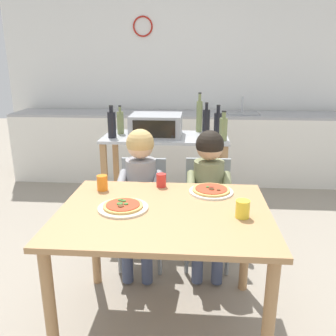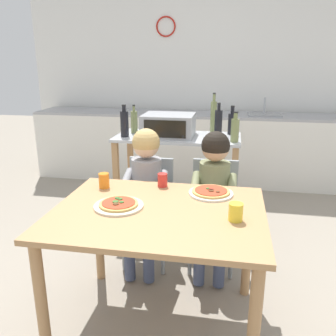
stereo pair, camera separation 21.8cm
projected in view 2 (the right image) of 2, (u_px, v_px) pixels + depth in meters
ground_plane at (186, 230)px, 3.35m from camera, size 12.52×12.52×0.00m
back_wall_tiled at (206, 75)px, 4.77m from camera, size 4.88×0.14×2.70m
kitchen_counter at (202, 147)px, 4.65m from camera, size 4.39×0.60×1.09m
kitchen_island_cart at (178, 167)px, 3.29m from camera, size 1.12×0.54×0.88m
toaster_oven at (169, 125)px, 3.18m from camera, size 0.45×0.39×0.20m
bottle_tall_green_wine at (124, 123)px, 3.14m from camera, size 0.07×0.07×0.29m
bottle_slim_sauce at (214, 116)px, 3.31m from camera, size 0.06×0.06×0.37m
bottle_clear_vinegar at (134, 122)px, 3.31m from camera, size 0.06×0.06×0.26m
bottle_brown_beer at (232, 123)px, 3.25m from camera, size 0.07×0.07×0.26m
bottle_dark_olive_oil at (218, 124)px, 3.06m from camera, size 0.07×0.07×0.31m
bottle_squat_spirits at (235, 129)px, 2.94m from camera, size 0.07×0.07×0.25m
dining_table at (158, 228)px, 1.98m from camera, size 1.16×0.91×0.76m
dining_chair_left at (149, 203)px, 2.75m from camera, size 0.36×0.36×0.81m
dining_chair_right at (214, 206)px, 2.69m from camera, size 0.36×0.36×0.81m
child_in_grey_shirt at (145, 182)px, 2.58m from camera, size 0.32×0.42×1.06m
child_in_olive_shirt at (214, 185)px, 2.52m from camera, size 0.32×0.42×1.05m
pizza_plate_cream at (119, 205)px, 1.98m from camera, size 0.28×0.28×0.03m
pizza_plate_white at (211, 192)px, 2.17m from camera, size 0.27×0.27×0.03m
drinking_cup_red at (162, 180)px, 2.29m from camera, size 0.06×0.06×0.09m
drinking_cup_orange at (104, 181)px, 2.27m from camera, size 0.07×0.07×0.10m
drinking_cup_yellow at (236, 212)px, 1.81m from camera, size 0.07×0.07×0.09m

